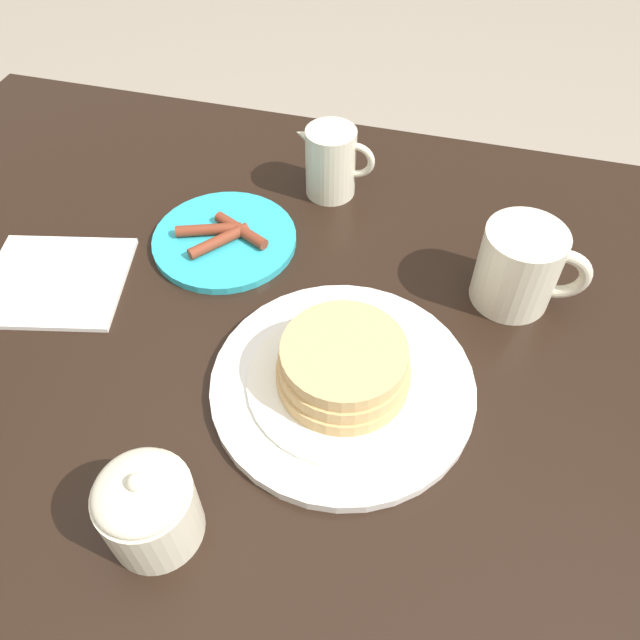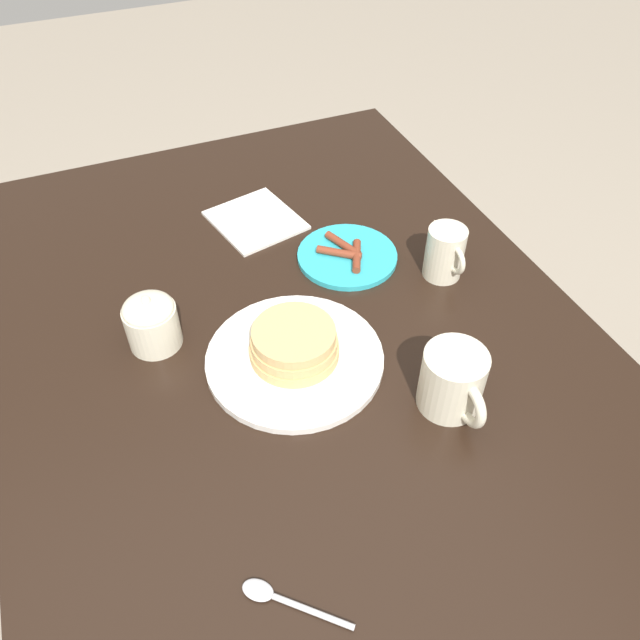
# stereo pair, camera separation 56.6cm
# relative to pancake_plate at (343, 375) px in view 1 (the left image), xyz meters

# --- Properties ---
(ground_plane) EXTENTS (8.00, 8.00, 0.00)m
(ground_plane) POSITION_rel_pancake_plate_xyz_m (0.05, 0.02, -0.77)
(ground_plane) COLOR gray
(dining_table) EXTENTS (1.47, 0.90, 0.75)m
(dining_table) POSITION_rel_pancake_plate_xyz_m (0.05, 0.02, -0.14)
(dining_table) COLOR black
(dining_table) RESTS_ON ground_plane
(pancake_plate) EXTENTS (0.27, 0.27, 0.07)m
(pancake_plate) POSITION_rel_pancake_plate_xyz_m (0.00, 0.00, 0.00)
(pancake_plate) COLOR white
(pancake_plate) RESTS_ON dining_table
(side_plate_bacon) EXTENTS (0.18, 0.18, 0.02)m
(side_plate_bacon) POSITION_rel_pancake_plate_xyz_m (-0.19, 0.17, -0.02)
(side_plate_bacon) COLOR #2DADBC
(side_plate_bacon) RESTS_ON dining_table
(coffee_mug) EXTENTS (0.12, 0.09, 0.10)m
(coffee_mug) POSITION_rel_pancake_plate_xyz_m (0.16, 0.17, 0.03)
(coffee_mug) COLOR beige
(coffee_mug) RESTS_ON dining_table
(creamer_pitcher) EXTENTS (0.11, 0.07, 0.10)m
(creamer_pitcher) POSITION_rel_pancake_plate_xyz_m (-0.09, 0.31, 0.03)
(creamer_pitcher) COLOR beige
(creamer_pitcher) RESTS_ON dining_table
(sugar_bowl) EXTENTS (0.08, 0.08, 0.10)m
(sugar_bowl) POSITION_rel_pancake_plate_xyz_m (-0.12, -0.18, 0.02)
(sugar_bowl) COLOR beige
(sugar_bowl) RESTS_ON dining_table
(napkin) EXTENTS (0.19, 0.18, 0.01)m
(napkin) POSITION_rel_pancake_plate_xyz_m (-0.36, 0.06, -0.02)
(napkin) COLOR silver
(napkin) RESTS_ON dining_table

